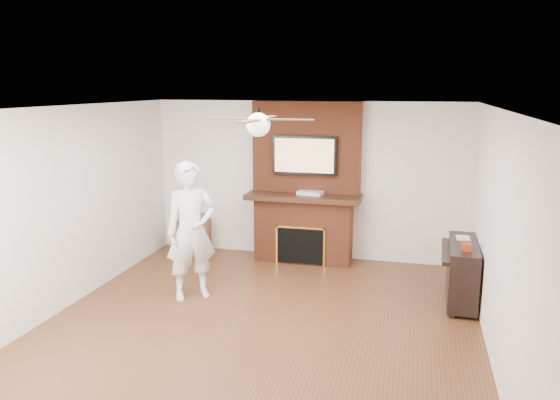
% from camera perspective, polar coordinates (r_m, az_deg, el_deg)
% --- Properties ---
extents(room_shell, '(5.36, 5.86, 2.86)m').
position_cam_1_polar(room_shell, '(6.11, -2.21, -2.20)').
color(room_shell, '#4D2A16').
rests_on(room_shell, ground).
extents(fireplace, '(1.78, 0.64, 2.50)m').
position_cam_1_polar(fireplace, '(8.58, 2.59, 0.17)').
color(fireplace, brown).
rests_on(fireplace, ground).
extents(tv, '(1.00, 0.08, 0.60)m').
position_cam_1_polar(tv, '(8.42, 2.57, 4.68)').
color(tv, black).
rests_on(tv, fireplace).
extents(ceiling_fan, '(1.21, 1.21, 0.31)m').
position_cam_1_polar(ceiling_fan, '(5.94, -2.29, 7.97)').
color(ceiling_fan, black).
rests_on(ceiling_fan, room_shell).
extents(person, '(0.79, 0.75, 1.80)m').
position_cam_1_polar(person, '(7.13, -9.26, -3.20)').
color(person, silver).
rests_on(person, ground).
extents(side_table, '(0.66, 0.66, 0.63)m').
position_cam_1_polar(side_table, '(9.23, -9.03, -3.63)').
color(side_table, '#512F17').
rests_on(side_table, ground).
extents(piano, '(0.48, 1.21, 0.87)m').
position_cam_1_polar(piano, '(7.39, 18.47, -7.02)').
color(piano, black).
rests_on(piano, ground).
extents(cable_box, '(0.41, 0.28, 0.05)m').
position_cam_1_polar(cable_box, '(8.44, 3.20, 0.75)').
color(cable_box, silver).
rests_on(cable_box, fireplace).
extents(candle_orange, '(0.07, 0.07, 0.13)m').
position_cam_1_polar(candle_orange, '(8.64, 1.25, -6.11)').
color(candle_orange, '#BD6C16').
rests_on(candle_orange, ground).
extents(candle_green, '(0.07, 0.07, 0.10)m').
position_cam_1_polar(candle_green, '(8.63, 2.53, -6.27)').
color(candle_green, '#406E2C').
rests_on(candle_green, ground).
extents(candle_cream, '(0.09, 0.09, 0.10)m').
position_cam_1_polar(candle_cream, '(8.64, 2.49, -6.25)').
color(candle_cream, '#C6AD9D').
rests_on(candle_cream, ground).
extents(candle_blue, '(0.06, 0.06, 0.09)m').
position_cam_1_polar(candle_blue, '(8.60, 3.92, -6.39)').
color(candle_blue, '#3944AB').
rests_on(candle_blue, ground).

